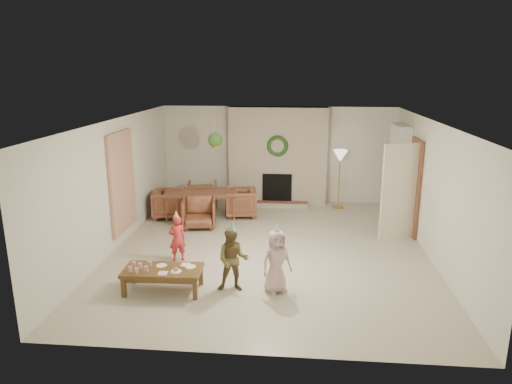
# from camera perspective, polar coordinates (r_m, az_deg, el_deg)

# --- Properties ---
(floor) EXTENTS (7.00, 7.00, 0.00)m
(floor) POSITION_cam_1_polar(r_m,az_deg,el_deg) (9.17, 1.65, -7.04)
(floor) COLOR #B7B29E
(floor) RESTS_ON ground
(ceiling) EXTENTS (7.00, 7.00, 0.00)m
(ceiling) POSITION_cam_1_polar(r_m,az_deg,el_deg) (8.56, 1.78, 8.68)
(ceiling) COLOR white
(ceiling) RESTS_ON wall_back
(wall_back) EXTENTS (7.00, 0.00, 7.00)m
(wall_back) POSITION_cam_1_polar(r_m,az_deg,el_deg) (12.20, 2.73, 4.59)
(wall_back) COLOR silver
(wall_back) RESTS_ON floor
(wall_front) EXTENTS (7.00, 0.00, 7.00)m
(wall_front) POSITION_cam_1_polar(r_m,az_deg,el_deg) (5.47, -0.57, -8.48)
(wall_front) COLOR silver
(wall_front) RESTS_ON floor
(wall_left) EXTENTS (0.00, 7.00, 7.00)m
(wall_left) POSITION_cam_1_polar(r_m,az_deg,el_deg) (9.45, -16.77, 0.93)
(wall_left) COLOR silver
(wall_left) RESTS_ON floor
(wall_right) EXTENTS (0.00, 7.00, 7.00)m
(wall_right) POSITION_cam_1_polar(r_m,az_deg,el_deg) (9.12, 20.88, 0.10)
(wall_right) COLOR silver
(wall_right) RESTS_ON floor
(fireplace_mass) EXTENTS (2.50, 0.40, 2.50)m
(fireplace_mass) POSITION_cam_1_polar(r_m,az_deg,el_deg) (12.01, 2.69, 4.42)
(fireplace_mass) COLOR #5B2818
(fireplace_mass) RESTS_ON floor
(fireplace_hearth) EXTENTS (1.60, 0.30, 0.12)m
(fireplace_hearth) POSITION_cam_1_polar(r_m,az_deg,el_deg) (11.94, 2.54, -1.51)
(fireplace_hearth) COLOR maroon
(fireplace_hearth) RESTS_ON floor
(fireplace_firebox) EXTENTS (0.75, 0.12, 0.75)m
(fireplace_firebox) POSITION_cam_1_polar(r_m,az_deg,el_deg) (12.00, 2.60, 0.50)
(fireplace_firebox) COLOR black
(fireplace_firebox) RESTS_ON floor
(fireplace_wreath) EXTENTS (0.54, 0.10, 0.54)m
(fireplace_wreath) POSITION_cam_1_polar(r_m,az_deg,el_deg) (11.73, 2.65, 5.66)
(fireplace_wreath) COLOR #1C4319
(fireplace_wreath) RESTS_ON fireplace_mass
(floor_lamp_base) EXTENTS (0.28, 0.28, 0.03)m
(floor_lamp_base) POSITION_cam_1_polar(r_m,az_deg,el_deg) (12.04, 10.02, -1.82)
(floor_lamp_base) COLOR gold
(floor_lamp_base) RESTS_ON floor
(floor_lamp_post) EXTENTS (0.03, 0.03, 1.34)m
(floor_lamp_post) POSITION_cam_1_polar(r_m,az_deg,el_deg) (11.86, 10.17, 1.32)
(floor_lamp_post) COLOR gold
(floor_lamp_post) RESTS_ON floor
(floor_lamp_shade) EXTENTS (0.36, 0.36, 0.30)m
(floor_lamp_shade) POSITION_cam_1_polar(r_m,az_deg,el_deg) (11.73, 10.31, 4.37)
(floor_lamp_shade) COLOR beige
(floor_lamp_shade) RESTS_ON floor_lamp_post
(bookshelf_carcass) EXTENTS (0.30, 1.00, 2.20)m
(bookshelf_carcass) POSITION_cam_1_polar(r_m,az_deg,el_deg) (11.29, 17.01, 2.33)
(bookshelf_carcass) COLOR white
(bookshelf_carcass) RESTS_ON floor
(bookshelf_shelf_a) EXTENTS (0.30, 0.92, 0.03)m
(bookshelf_shelf_a) POSITION_cam_1_polar(r_m,az_deg,el_deg) (11.44, 16.67, -0.84)
(bookshelf_shelf_a) COLOR white
(bookshelf_shelf_a) RESTS_ON bookshelf_carcass
(bookshelf_shelf_b) EXTENTS (0.30, 0.92, 0.03)m
(bookshelf_shelf_b) POSITION_cam_1_polar(r_m,az_deg,el_deg) (11.34, 16.81, 1.10)
(bookshelf_shelf_b) COLOR white
(bookshelf_shelf_b) RESTS_ON bookshelf_carcass
(bookshelf_shelf_c) EXTENTS (0.30, 0.92, 0.03)m
(bookshelf_shelf_c) POSITION_cam_1_polar(r_m,az_deg,el_deg) (11.25, 16.96, 3.08)
(bookshelf_shelf_c) COLOR white
(bookshelf_shelf_c) RESTS_ON bookshelf_carcass
(bookshelf_shelf_d) EXTENTS (0.30, 0.92, 0.03)m
(bookshelf_shelf_d) POSITION_cam_1_polar(r_m,az_deg,el_deg) (11.18, 17.12, 5.09)
(bookshelf_shelf_d) COLOR white
(bookshelf_shelf_d) RESTS_ON bookshelf_carcass
(books_row_lower) EXTENTS (0.20, 0.40, 0.24)m
(books_row_lower) POSITION_cam_1_polar(r_m,az_deg,el_deg) (11.25, 16.76, -0.36)
(books_row_lower) COLOR #B12020
(books_row_lower) RESTS_ON bookshelf_shelf_a
(books_row_mid) EXTENTS (0.20, 0.44, 0.24)m
(books_row_mid) POSITION_cam_1_polar(r_m,az_deg,el_deg) (11.35, 16.72, 1.85)
(books_row_mid) COLOR #235A83
(books_row_mid) RESTS_ON bookshelf_shelf_b
(books_row_upper) EXTENTS (0.20, 0.36, 0.22)m
(books_row_upper) POSITION_cam_1_polar(r_m,az_deg,el_deg) (11.13, 17.01, 3.63)
(books_row_upper) COLOR gold
(books_row_upper) RESTS_ON bookshelf_shelf_c
(door_frame) EXTENTS (0.05, 0.86, 2.04)m
(door_frame) POSITION_cam_1_polar(r_m,az_deg,el_deg) (10.29, 18.82, 0.55)
(door_frame) COLOR brown
(door_frame) RESTS_ON floor
(door_leaf) EXTENTS (0.77, 0.32, 2.00)m
(door_leaf) POSITION_cam_1_polar(r_m,az_deg,el_deg) (9.85, 17.16, -0.05)
(door_leaf) COLOR beige
(door_leaf) RESTS_ON floor
(curtain_panel) EXTENTS (0.06, 1.20, 2.00)m
(curtain_panel) POSITION_cam_1_polar(r_m,az_deg,el_deg) (9.61, -16.11, 1.22)
(curtain_panel) COLOR beige
(curtain_panel) RESTS_ON wall_left
(dining_table) EXTENTS (1.85, 1.21, 0.60)m
(dining_table) POSITION_cam_1_polar(r_m,az_deg,el_deg) (11.13, -6.76, -1.53)
(dining_table) COLOR brown
(dining_table) RESTS_ON floor
(dining_chair_near) EXTENTS (0.82, 0.83, 0.67)m
(dining_chair_near) POSITION_cam_1_polar(r_m,az_deg,el_deg) (10.39, -6.98, -2.53)
(dining_chair_near) COLOR brown
(dining_chair_near) RESTS_ON floor
(dining_chair_far) EXTENTS (0.82, 0.83, 0.67)m
(dining_chair_far) POSITION_cam_1_polar(r_m,az_deg,el_deg) (11.84, -6.58, -0.36)
(dining_chair_far) COLOR brown
(dining_chair_far) RESTS_ON floor
(dining_chair_left) EXTENTS (0.83, 0.82, 0.67)m
(dining_chair_left) POSITION_cam_1_polar(r_m,az_deg,el_deg) (11.19, -10.64, -1.43)
(dining_chair_left) COLOR brown
(dining_chair_left) RESTS_ON floor
(dining_chair_right) EXTENTS (0.83, 0.82, 0.67)m
(dining_chair_right) POSITION_cam_1_polar(r_m,az_deg,el_deg) (11.10, -1.89, -1.30)
(dining_chair_right) COLOR brown
(dining_chair_right) RESTS_ON floor
(hanging_plant_cord) EXTENTS (0.01, 0.01, 0.70)m
(hanging_plant_cord) POSITION_cam_1_polar(r_m,az_deg,el_deg) (10.24, -5.07, 7.67)
(hanging_plant_cord) COLOR tan
(hanging_plant_cord) RESTS_ON ceiling
(hanging_plant_pot) EXTENTS (0.16, 0.16, 0.12)m
(hanging_plant_pot) POSITION_cam_1_polar(r_m,az_deg,el_deg) (10.29, -5.02, 5.74)
(hanging_plant_pot) COLOR #A36034
(hanging_plant_pot) RESTS_ON hanging_plant_cord
(hanging_plant_foliage) EXTENTS (0.32, 0.32, 0.32)m
(hanging_plant_foliage) POSITION_cam_1_polar(r_m,az_deg,el_deg) (10.27, -5.04, 6.40)
(hanging_plant_foliage) COLOR #244F1A
(hanging_plant_foliage) RESTS_ON hanging_plant_pot
(coffee_table_top) EXTENTS (1.24, 0.65, 0.06)m
(coffee_table_top) POSITION_cam_1_polar(r_m,az_deg,el_deg) (7.56, -11.37, -9.40)
(coffee_table_top) COLOR brown
(coffee_table_top) RESTS_ON floor
(coffee_table_apron) EXTENTS (1.15, 0.55, 0.08)m
(coffee_table_apron) POSITION_cam_1_polar(r_m,az_deg,el_deg) (7.59, -11.35, -9.85)
(coffee_table_apron) COLOR brown
(coffee_table_apron) RESTS_ON floor
(coffee_leg_fl) EXTENTS (0.07, 0.07, 0.32)m
(coffee_leg_fl) POSITION_cam_1_polar(r_m,az_deg,el_deg) (7.59, -15.93, -11.19)
(coffee_leg_fl) COLOR brown
(coffee_leg_fl) RESTS_ON floor
(coffee_leg_fr) EXTENTS (0.07, 0.07, 0.32)m
(coffee_leg_fr) POSITION_cam_1_polar(r_m,az_deg,el_deg) (7.30, -7.48, -11.78)
(coffee_leg_fr) COLOR brown
(coffee_leg_fr) RESTS_ON floor
(coffee_leg_bl) EXTENTS (0.07, 0.07, 0.32)m
(coffee_leg_bl) POSITION_cam_1_polar(r_m,az_deg,el_deg) (8.01, -14.75, -9.66)
(coffee_leg_bl) COLOR brown
(coffee_leg_bl) RESTS_ON floor
(coffee_leg_br) EXTENTS (0.07, 0.07, 0.32)m
(coffee_leg_br) POSITION_cam_1_polar(r_m,az_deg,el_deg) (7.74, -6.78, -10.13)
(coffee_leg_br) COLOR brown
(coffee_leg_br) RESTS_ON floor
(cup_a) EXTENTS (0.07, 0.07, 0.08)m
(cup_a) POSITION_cam_1_polar(r_m,az_deg,el_deg) (7.54, -15.18, -9.12)
(cup_a) COLOR silver
(cup_a) RESTS_ON coffee_table_top
(cup_b) EXTENTS (0.07, 0.07, 0.08)m
(cup_b) POSITION_cam_1_polar(r_m,az_deg,el_deg) (7.71, -14.74, -8.56)
(cup_b) COLOR silver
(cup_b) RESTS_ON coffee_table_top
(cup_c) EXTENTS (0.07, 0.07, 0.08)m
(cup_c) POSITION_cam_1_polar(r_m,az_deg,el_deg) (7.47, -14.46, -9.32)
(cup_c) COLOR silver
(cup_c) RESTS_ON coffee_table_top
(cup_d) EXTENTS (0.07, 0.07, 0.08)m
(cup_d) POSITION_cam_1_polar(r_m,az_deg,el_deg) (7.63, -14.03, -8.75)
(cup_d) COLOR silver
(cup_d) RESTS_ON coffee_table_top
(cup_e) EXTENTS (0.07, 0.07, 0.08)m
(cup_e) POSITION_cam_1_polar(r_m,az_deg,el_deg) (7.50, -13.31, -9.15)
(cup_e) COLOR silver
(cup_e) RESTS_ON coffee_table_top
(cup_f) EXTENTS (0.07, 0.07, 0.08)m
(cup_f) POSITION_cam_1_polar(r_m,az_deg,el_deg) (7.66, -12.91, -8.59)
(cup_f) COLOR silver
(cup_f) RESTS_ON coffee_table_top
(plate_a) EXTENTS (0.17, 0.17, 0.01)m
(plate_a) POSITION_cam_1_polar(r_m,az_deg,el_deg) (7.66, -11.51, -8.82)
(plate_a) COLOR white
(plate_a) RESTS_ON coffee_table_top
(plate_b) EXTENTS (0.17, 0.17, 0.01)m
(plate_b) POSITION_cam_1_polar(r_m,az_deg,el_deg) (7.41, -9.78, -9.57)
(plate_b) COLOR white
(plate_b) RESTS_ON coffee_table_top
(plate_c) EXTENTS (0.17, 0.17, 0.01)m
(plate_c) POSITION_cam_1_polar(r_m,az_deg,el_deg) (7.54, -8.04, -9.06)
(plate_c) COLOR white
(plate_c) RESTS_ON coffee_table_top
(food_scoop) EXTENTS (0.07, 0.07, 0.07)m
(food_scoop) POSITION_cam_1_polar(r_m,az_deg,el_deg) (7.40, -9.79, -9.31)
(food_scoop) COLOR tan
(food_scoop) RESTS_ON plate_b
(napkin_left) EXTENTS (0.15, 0.15, 0.01)m
(napkin_left) POSITION_cam_1_polar(r_m,az_deg,el_deg) (7.39, -11.36, -9.73)
(napkin_left) COLOR #F4B4B7
(napkin_left) RESTS_ON coffee_table_top
(napkin_right) EXTENTS (0.15, 0.15, 0.01)m
(napkin_right) POSITION_cam_1_polar(r_m,az_deg,el_deg) (7.63, -8.63, -8.80)
(napkin_right) COLOR #F4B4B7
(napkin_right) RESTS_ON coffee_table_top
(child_red) EXTENTS (0.37, 0.33, 0.86)m
(child_red) POSITION_cam_1_polar(r_m,az_deg,el_deg) (8.62, -9.64, -5.66)
(child_red) COLOR red
(child_red) RESTS_ON floor
(party_hat_red) EXTENTS (0.14, 0.14, 0.16)m
(party_hat_red) POSITION_cam_1_polar(r_m,az_deg,el_deg) (8.47, -9.77, -2.72)
(party_hat_red) COLOR gold
(party_hat_red) RESTS_ON child_red
(child_plaid) EXTENTS (0.52, 0.42, 1.04)m
(child_plaid) POSITION_cam_1_polar(r_m,az_deg,el_deg) (7.38, -2.86, -8.31)
(child_plaid) COLOR brown
(child_plaid) RESTS_ON floor
(party_hat_plaid) EXTENTS (0.15, 0.15, 0.17)m
(party_hat_plaid) POSITION_cam_1_polar(r_m,az_deg,el_deg) (7.18, -2.92, -4.23)
(party_hat_plaid) COLOR #4DB573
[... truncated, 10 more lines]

